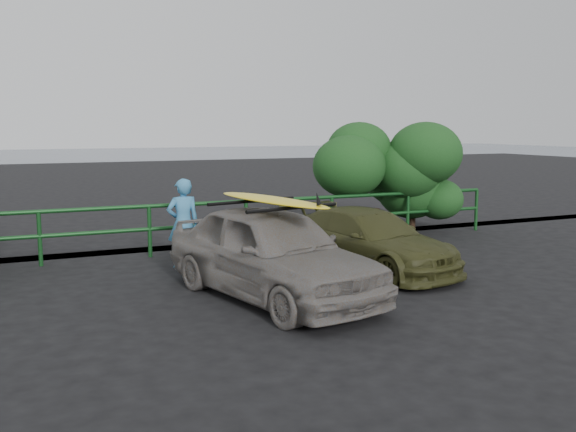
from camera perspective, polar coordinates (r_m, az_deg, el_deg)
name	(u,v)px	position (r m, az deg, el deg)	size (l,w,h in m)	color
ground	(308,321)	(8.53, 1.75, -9.30)	(80.00, 80.00, 0.00)	black
ocean	(41,152)	(67.47, -21.11, 5.29)	(200.00, 200.00, 0.00)	slate
guardrail	(199,227)	(12.99, -7.88, -1.01)	(14.00, 0.08, 1.04)	#124018
shrub_right	(396,182)	(15.47, 9.62, 3.00)	(3.20, 2.40, 2.44)	#1B471A
sedan	(272,252)	(9.46, -1.44, -3.26)	(1.63, 4.05, 1.38)	slate
olive_vehicle	(368,240)	(11.42, 7.15, -2.16)	(1.50, 3.69, 1.07)	#393B1A
man	(183,223)	(11.65, -9.30, -0.65)	(0.59, 0.39, 1.61)	teal
roof_rack	(272,204)	(9.34, -1.46, 1.05)	(1.55, 1.08, 0.05)	black
surfboard	(272,200)	(9.34, -1.46, 1.44)	(0.54, 2.59, 0.08)	yellow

